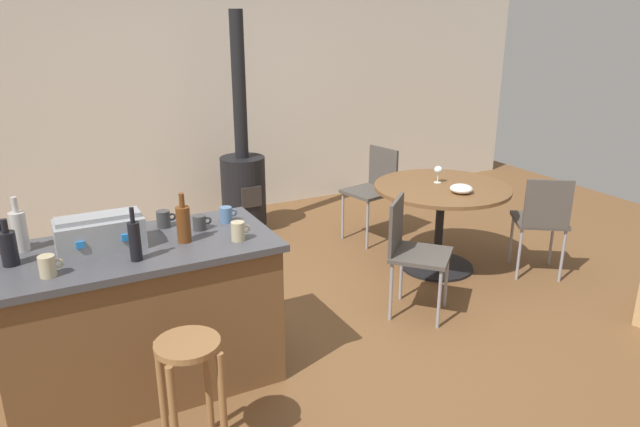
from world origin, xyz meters
name	(u,v)px	position (x,y,z in m)	size (l,w,h in m)	color
ground_plane	(338,319)	(0.00, 0.00, 0.00)	(8.80, 8.80, 0.00)	brown
back_wall	(210,88)	(0.00, 2.75, 1.35)	(8.00, 0.10, 2.70)	beige
kitchen_island	(143,317)	(-1.37, -0.16, 0.44)	(1.52, 0.75, 0.88)	brown
wooden_stool	(190,379)	(-1.31, -0.92, 0.48)	(0.30, 0.30, 0.68)	olive
dining_table	(441,205)	(1.20, 0.40, 0.57)	(1.12, 1.12, 0.74)	black
folding_chair_near	(374,186)	(1.09, 1.26, 0.53)	(0.48, 0.48, 0.88)	#47423D
folding_chair_far	(412,247)	(0.52, -0.13, 0.51)	(0.57, 0.57, 0.86)	#47423D
folding_chair_left	(542,218)	(1.83, -0.11, 0.51)	(0.56, 0.56, 0.86)	#47423D
wood_stove	(243,179)	(0.06, 2.05, 0.53)	(0.44, 0.45, 2.13)	black
toolbox	(100,233)	(-1.54, -0.11, 0.97)	(0.45, 0.24, 0.19)	gray
bottle_0	(9,247)	(-1.98, -0.13, 0.98)	(0.08, 0.08, 0.25)	black
bottle_1	(135,240)	(-1.40, -0.36, 0.99)	(0.06, 0.06, 0.29)	black
bottle_2	(19,230)	(-1.92, 0.06, 1.00)	(0.08, 0.08, 0.30)	#B7B2AD
bottle_3	(184,223)	(-1.11, -0.22, 0.99)	(0.08, 0.08, 0.28)	#603314
bottle_4	(0,236)	(-2.01, 0.08, 0.97)	(0.08, 0.08, 0.24)	black
cup_0	(226,215)	(-0.80, -0.02, 0.93)	(0.11, 0.07, 0.10)	#4C7099
cup_1	(164,219)	(-1.16, 0.07, 0.93)	(0.12, 0.08, 0.10)	#383838
cup_2	(238,231)	(-0.84, -0.34, 0.94)	(0.11, 0.08, 0.11)	tan
cup_3	(48,266)	(-1.82, -0.36, 0.94)	(0.12, 0.08, 0.11)	tan
cup_4	(200,223)	(-0.98, -0.07, 0.93)	(0.11, 0.08, 0.09)	#383838
wine_glass	(438,170)	(1.23, 0.50, 0.84)	(0.07, 0.07, 0.14)	silver
serving_bowl	(461,189)	(1.21, 0.17, 0.77)	(0.18, 0.18, 0.07)	white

